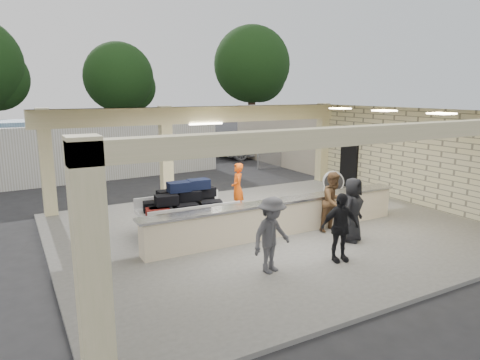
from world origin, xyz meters
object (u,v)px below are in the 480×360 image
drum_fan (333,182)px  passenger_d (352,210)px  luggage_cart (184,206)px  passenger_c (272,235)px  car_white_b (330,140)px  baggage_counter (281,217)px  baggage_handler (237,188)px  car_dark (205,145)px  car_white_a (260,143)px  passenger_a (334,202)px  container_white (94,150)px  passenger_b (340,227)px

drum_fan → passenger_d: (-3.19, -4.40, 0.38)m
luggage_cart → drum_fan: size_ratio=2.95×
drum_fan → passenger_c: size_ratio=0.52×
passenger_d → car_white_b: passenger_d is taller
passenger_c → car_white_b: (15.15, 15.80, -0.26)m
baggage_counter → drum_fan: size_ratio=9.11×
baggage_handler → car_dark: baggage_handler is taller
baggage_handler → car_white_a: size_ratio=0.30×
drum_fan → passenger_a: (-3.05, -3.51, 0.38)m
container_white → car_white_b: bearing=4.7°
passenger_d → container_white: 13.61m
passenger_d → car_dark: 17.06m
car_dark → baggage_counter: bearing=178.7°
passenger_a → container_white: size_ratio=0.14×
car_white_b → luggage_cart: bearing=135.7°
drum_fan → passenger_b: passenger_b is taller
car_white_b → drum_fan: bearing=147.8°
baggage_counter → car_white_a: bearing=60.7°
baggage_counter → car_white_a: car_white_a is taller
car_dark → container_white: (-7.53, -3.82, 0.60)m
passenger_c → car_dark: bearing=53.5°
car_white_a → baggage_handler: bearing=146.3°
passenger_c → drum_fan: bearing=22.6°
passenger_b → container_white: container_white is taller
luggage_cart → passenger_d: size_ratio=1.54×
passenger_a → car_dark: (3.12, 15.85, -0.27)m
car_white_b → baggage_counter: bearing=143.2°
luggage_cart → car_dark: (6.98, 14.05, -0.22)m
baggage_counter → baggage_handler: size_ratio=4.91×
drum_fan → car_white_b: car_white_b is taller
luggage_cart → car_white_a: 15.81m
baggage_handler → car_dark: size_ratio=0.40×
passenger_a → car_white_a: bearing=60.1°
baggage_handler → car_white_a: 13.47m
passenger_c → container_white: (-1.27, 13.59, 0.33)m
car_white_a → car_white_b: bearing=-87.4°
baggage_counter → drum_fan: baggage_counter is taller
baggage_counter → car_white_b: size_ratio=1.86×
car_white_b → baggage_handler: bearing=137.4°
drum_fan → car_dark: 12.34m
luggage_cart → car_white_a: (9.99, 12.26, -0.11)m
drum_fan → passenger_b: 6.92m
baggage_handler → passenger_b: size_ratio=1.01×
drum_fan → passenger_c: 8.01m
passenger_c → passenger_d: passenger_d is taller
passenger_b → passenger_c: size_ratio=0.96×
baggage_counter → luggage_cart: luggage_cart is taller
baggage_counter → passenger_d: bearing=-46.3°
luggage_cart → container_white: bearing=95.6°
passenger_d → container_white: (-4.27, 12.92, 0.33)m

